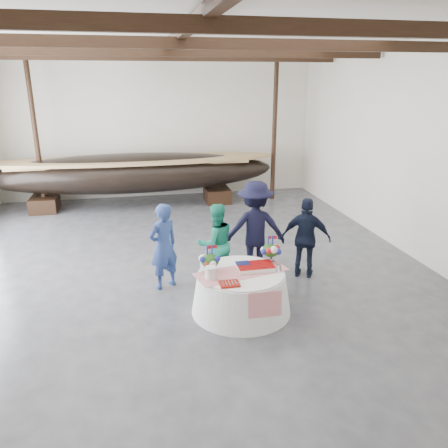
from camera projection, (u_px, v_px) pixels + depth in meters
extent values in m
cube|color=#3D3D42|center=(182.00, 266.00, 9.13)|extent=(10.00, 12.00, 0.01)
cube|color=silver|center=(159.00, 127.00, 13.99)|extent=(10.00, 0.02, 4.50)
cube|color=silver|center=(277.00, 316.00, 2.84)|extent=(10.00, 0.02, 4.50)
cube|color=silver|center=(411.00, 151.00, 9.38)|extent=(0.02, 12.00, 4.50)
cube|color=white|center=(174.00, 32.00, 7.70)|extent=(10.00, 12.00, 0.01)
cube|color=black|center=(208.00, 25.00, 4.53)|extent=(9.80, 0.12, 0.18)
cube|color=black|center=(181.00, 43.00, 6.85)|extent=(9.80, 0.12, 0.18)
cube|color=black|center=(168.00, 52.00, 9.18)|extent=(9.80, 0.12, 0.18)
cube|color=black|center=(160.00, 57.00, 11.50)|extent=(9.80, 0.12, 0.18)
cube|color=black|center=(175.00, 39.00, 7.74)|extent=(0.15, 11.76, 0.15)
cylinder|color=black|center=(36.00, 134.00, 12.21)|extent=(0.14, 0.14, 4.50)
cylinder|color=black|center=(274.00, 128.00, 13.56)|extent=(0.14, 0.14, 4.50)
cube|color=black|center=(45.00, 204.00, 12.85)|extent=(0.76, 0.97, 0.43)
cube|color=black|center=(217.00, 195.00, 13.85)|extent=(0.76, 0.97, 0.43)
ellipsoid|color=black|center=(132.00, 173.00, 13.10)|extent=(8.64, 1.73, 1.19)
cube|color=#9E7A4C|center=(132.00, 162.00, 12.99)|extent=(6.91, 1.13, 0.06)
cone|color=white|center=(241.00, 292.00, 7.26)|extent=(1.66, 1.66, 0.68)
cylinder|color=white|center=(241.00, 273.00, 7.15)|extent=(1.40, 1.40, 0.04)
cube|color=red|center=(241.00, 272.00, 7.14)|extent=(1.62, 0.89, 0.01)
cube|color=white|center=(255.00, 267.00, 7.23)|extent=(0.60, 0.40, 0.07)
cylinder|color=white|center=(211.00, 273.00, 6.87)|extent=(0.18, 0.18, 0.20)
cylinder|color=white|center=(206.00, 261.00, 7.30)|extent=(0.18, 0.18, 0.20)
cube|color=maroon|center=(229.00, 284.00, 6.69)|extent=(0.30, 0.24, 0.03)
cone|color=silver|center=(279.00, 268.00, 7.13)|extent=(0.09, 0.09, 0.12)
imported|color=navy|center=(163.00, 246.00, 7.96)|extent=(0.71, 0.63, 1.62)
imported|color=#1C9271|center=(216.00, 243.00, 8.24)|extent=(0.86, 0.73, 1.54)
imported|color=black|center=(255.00, 228.00, 8.50)|extent=(1.29, 0.83, 1.89)
imported|color=black|center=(306.00, 238.00, 8.42)|extent=(1.01, 0.76, 1.59)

